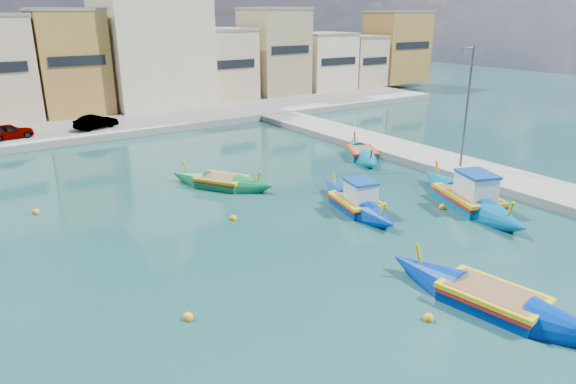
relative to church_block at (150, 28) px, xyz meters
name	(u,v)px	position (x,y,z in m)	size (l,w,h in m)	color
ground	(291,290)	(-10.00, -40.00, -8.41)	(160.00, 160.00, 0.00)	#133938
east_quay	(554,194)	(8.00, -40.00, -8.16)	(4.00, 70.00, 0.50)	gray
north_quay	(79,131)	(-10.00, -8.00, -8.11)	(80.00, 8.00, 0.60)	gray
north_townhouses	(123,64)	(-3.32, -0.64, -3.41)	(83.20, 7.87, 10.19)	#CCB08D
church_block	(150,28)	(0.00, 0.00, 0.00)	(10.00, 10.00, 19.10)	beige
quay_street_lamp	(466,107)	(7.44, -34.00, -4.07)	(1.18, 0.16, 8.00)	#595B60
luzzu_turquoise_cabin	(469,199)	(3.00, -38.07, -8.03)	(5.40, 9.80, 3.11)	#0068A4
luzzu_blue_cabin	(356,204)	(-2.32, -35.04, -8.09)	(3.38, 7.62, 2.62)	#0039A8
luzzu_cyan_mid	(362,154)	(5.00, -27.41, -8.17)	(5.28, 7.41, 2.23)	#007898
luzzu_green	(221,183)	(-6.48, -27.64, -8.17)	(5.34, 6.89, 2.22)	#0B783E
luzzu_blue_south	(492,301)	(-4.82, -44.99, -8.15)	(3.34, 8.75, 2.47)	#0030A8
mooring_buoys	(245,229)	(-8.60, -34.13, -8.33)	(18.32, 20.11, 0.36)	yellow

